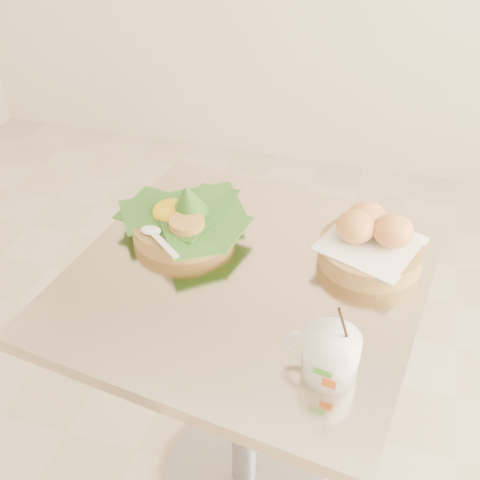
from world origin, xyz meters
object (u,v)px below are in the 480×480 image
(cafe_table, at_px, (246,348))
(rice_basket, at_px, (183,219))
(bread_basket, at_px, (371,242))
(coffee_mug, at_px, (329,354))

(cafe_table, height_order, rice_basket, rice_basket)
(cafe_table, relative_size, bread_basket, 3.38)
(coffee_mug, bearing_deg, rice_basket, 140.70)
(cafe_table, relative_size, rice_basket, 2.76)
(rice_basket, distance_m, bread_basket, 0.41)
(cafe_table, height_order, bread_basket, bread_basket)
(cafe_table, bearing_deg, bread_basket, 27.24)
(bread_basket, xyz_separation_m, coffee_mug, (-0.03, -0.33, -0.00))
(bread_basket, distance_m, coffee_mug, 0.33)
(coffee_mug, bearing_deg, cafe_table, 134.12)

